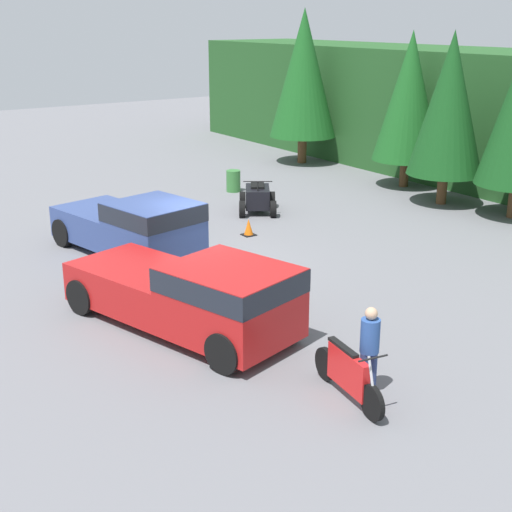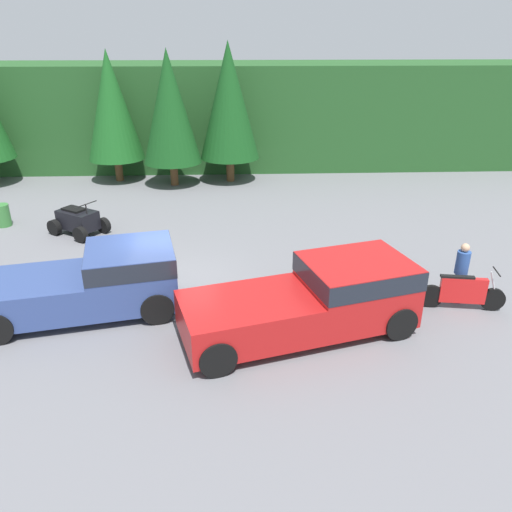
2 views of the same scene
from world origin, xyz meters
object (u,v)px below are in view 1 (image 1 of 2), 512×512
pickup_truck_red (195,293)px  dirt_bike (348,374)px  steel_barrel (233,181)px  pickup_truck_second (135,225)px  quad_atv (258,198)px  traffic_cone (249,228)px  rider_person (369,348)px

pickup_truck_red → dirt_bike: size_ratio=2.69×
pickup_truck_red → dirt_bike: bearing=-3.6°
steel_barrel → pickup_truck_second: bearing=-51.7°
pickup_truck_second → steel_barrel: (-5.45, 6.91, -0.53)m
quad_atv → pickup_truck_red: bearing=-8.2°
pickup_truck_second → quad_atv: bearing=98.7°
quad_atv → steel_barrel: size_ratio=2.76×
traffic_cone → steel_barrel: 6.28m
rider_person → pickup_truck_red: bearing=-163.0°
traffic_cone → steel_barrel: (-5.56, 2.91, 0.19)m
pickup_truck_second → dirt_bike: pickup_truck_second is taller
dirt_bike → pickup_truck_second: bearing=-172.6°
rider_person → steel_barrel: bearing=155.9°
quad_atv → traffic_cone: 3.01m
quad_atv → steel_barrel: quad_atv is taller
pickup_truck_red → traffic_cone: (-5.72, 5.21, -0.72)m
quad_atv → rider_person: size_ratio=1.36×
pickup_truck_second → rider_person: size_ratio=3.05×
pickup_truck_second → steel_barrel: pickup_truck_second is taller
pickup_truck_second → steel_barrel: bearing=116.5°
dirt_bike → steel_barrel: 17.08m
pickup_truck_red → quad_atv: size_ratio=2.57×
pickup_truck_red → quad_atv: 10.74m
quad_atv → rider_person: rider_person is taller
quad_atv → rider_person: bearing=8.2°
pickup_truck_red → traffic_cone: 7.77m
pickup_truck_red → quad_atv: bearing=122.6°
pickup_truck_second → traffic_cone: (0.11, 4.00, -0.72)m
traffic_cone → quad_atv: bearing=140.3°
dirt_bike → rider_person: bearing=90.4°
pickup_truck_second → quad_atv: size_ratio=2.24×
pickup_truck_red → dirt_bike: 4.33m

